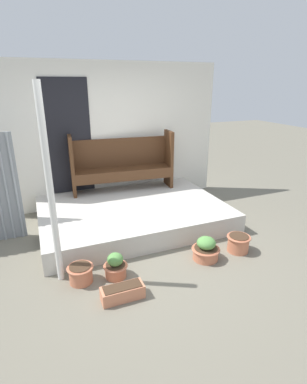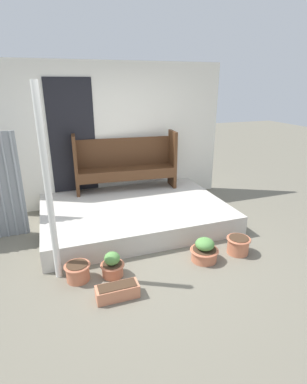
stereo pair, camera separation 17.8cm
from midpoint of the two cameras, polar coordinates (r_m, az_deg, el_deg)
name	(u,v)px [view 2 (the right image)]	position (r m, az deg, el deg)	size (l,w,h in m)	color
ground_plane	(146,255)	(4.22, -0.26, -11.84)	(24.00, 24.00, 0.00)	#706B5B
porch_slab	(134,213)	(5.07, -2.66, -4.07)	(2.98, 2.10, 0.31)	beige
house_wall	(115,135)	(5.74, -6.44, 10.66)	(4.18, 0.08, 2.60)	white
support_post	(48,189)	(3.46, -18.09, 0.53)	(0.08, 0.08, 2.27)	white
bench	(126,161)	(5.62, -4.44, 5.81)	(1.90, 0.56, 1.07)	#4C2D19
flower_pot_left	(78,271)	(3.78, -12.90, -14.50)	(0.31, 0.31, 0.22)	#C67251
flower_pot_middle	(112,266)	(3.78, -6.45, -13.76)	(0.30, 0.30, 0.32)	#C67251
flower_pot_right	(204,251)	(4.11, 10.91, -10.95)	(0.38, 0.38, 0.32)	#C67251
flower_pot_far_right	(238,245)	(4.38, 16.97, -9.57)	(0.33, 0.33, 0.24)	#C67251
planter_box_rect	(117,291)	(3.48, -5.35, -18.35)	(0.47, 0.18, 0.16)	tan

